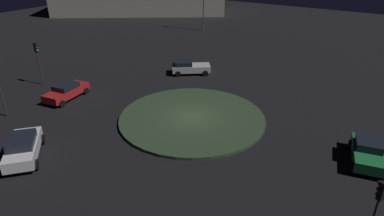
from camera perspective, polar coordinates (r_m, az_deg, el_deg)
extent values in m
plane|color=black|center=(26.93, 0.00, -1.87)|extent=(118.69, 118.69, 0.00)
cylinder|color=#2D4228|center=(26.88, 0.00, -1.65)|extent=(11.74, 11.74, 0.23)
cube|color=white|center=(24.47, -26.96, -6.23)|extent=(4.25, 4.46, 0.74)
cube|color=black|center=(24.11, -27.29, -5.03)|extent=(2.62, 2.67, 0.52)
cylinder|color=black|center=(26.19, -28.17, -5.30)|extent=(0.62, 0.66, 0.69)
cylinder|color=black|center=(25.79, -24.32, -4.92)|extent=(0.62, 0.66, 0.69)
cylinder|color=black|center=(23.58, -29.52, -9.17)|extent=(0.62, 0.66, 0.69)
cylinder|color=black|center=(23.14, -25.22, -8.82)|extent=(0.62, 0.66, 0.69)
cube|color=red|center=(32.32, -20.77, 2.56)|extent=(4.52, 2.38, 0.66)
cube|color=black|center=(32.15, -20.87, 3.50)|extent=(2.23, 1.82, 0.45)
cylinder|color=black|center=(34.02, -19.98, 3.24)|extent=(0.65, 0.31, 0.63)
cylinder|color=black|center=(32.90, -17.77, 2.81)|extent=(0.65, 0.31, 0.63)
cylinder|color=black|center=(32.09, -23.66, 1.22)|extent=(0.65, 0.31, 0.63)
cylinder|color=black|center=(30.89, -21.44, 0.68)|extent=(0.65, 0.31, 0.63)
cube|color=#1E7238|center=(24.19, 27.87, -6.93)|extent=(4.19, 2.52, 0.69)
cube|color=black|center=(24.13, 28.12, -5.41)|extent=(2.04, 1.86, 0.50)
cylinder|color=black|center=(23.35, 30.08, -9.72)|extent=(0.69, 0.35, 0.66)
cylinder|color=black|center=(23.04, 25.83, -9.17)|extent=(0.69, 0.35, 0.66)
cylinder|color=black|center=(25.72, 29.37, -6.21)|extent=(0.69, 0.35, 0.66)
cylinder|color=black|center=(25.44, 25.55, -5.66)|extent=(0.69, 0.35, 0.66)
cube|color=silver|center=(36.39, -0.15, 6.88)|extent=(3.83, 4.29, 0.68)
cube|color=black|center=(36.16, -1.47, 7.70)|extent=(2.29, 2.34, 0.45)
cylinder|color=black|center=(37.43, 2.02, 6.87)|extent=(0.55, 0.63, 0.62)
cylinder|color=black|center=(35.82, 2.30, 5.96)|extent=(0.55, 0.63, 0.62)
cylinder|color=black|center=(37.25, -2.51, 6.77)|extent=(0.55, 0.63, 0.62)
cylinder|color=black|center=(35.63, -2.42, 5.85)|extent=(0.55, 0.63, 0.62)
cube|color=black|center=(16.49, 29.84, -12.26)|extent=(0.36, 0.33, 0.90)
sphere|color=#3F0C0C|center=(16.38, 29.61, -11.28)|extent=(0.20, 0.20, 0.20)
sphere|color=#4C380F|center=(16.53, 29.41, -12.04)|extent=(0.20, 0.20, 0.20)
sphere|color=#1EE53F|center=(16.69, 29.20, -12.78)|extent=(0.20, 0.20, 0.20)
cylinder|color=#2D2D2D|center=(36.36, -24.62, 6.17)|extent=(0.12, 0.12, 3.37)
cube|color=black|center=(35.78, -25.25, 9.37)|extent=(0.32, 0.25, 0.90)
sphere|color=#3F0C0C|center=(35.60, -25.18, 9.77)|extent=(0.20, 0.20, 0.20)
sphere|color=#4C380F|center=(35.66, -25.10, 9.35)|extent=(0.20, 0.20, 0.20)
sphere|color=#1EE53F|center=(35.73, -25.02, 8.94)|extent=(0.20, 0.20, 0.20)
cylinder|color=#2D2D2D|center=(30.67, -29.84, 1.68)|extent=(0.12, 0.12, 3.48)
cylinder|color=#4C4C51|center=(55.80, 2.01, 17.53)|extent=(0.18, 0.18, 8.64)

